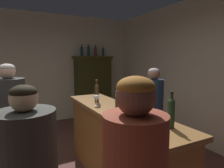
{
  "coord_description": "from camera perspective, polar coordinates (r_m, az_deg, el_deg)",
  "views": [
    {
      "loc": [
        -0.49,
        -2.11,
        1.64
      ],
      "look_at": [
        0.85,
        0.46,
        1.28
      ],
      "focal_mm": 31.34,
      "sensor_mm": 36.0,
      "label": 1
    }
  ],
  "objects": [
    {
      "name": "wall_back",
      "position": [
        5.35,
        -22.31,
        4.1
      ],
      "size": [
        5.43,
        0.12,
        2.81
      ],
      "primitive_type": "cube",
      "color": "beige",
      "rests_on": "ground"
    },
    {
      "name": "wall_right",
      "position": [
        3.85,
        29.04,
        2.75
      ],
      "size": [
        0.12,
        6.41,
        2.81
      ],
      "primitive_type": "cube",
      "color": "beige",
      "rests_on": "ground"
    },
    {
      "name": "wine_glass_front",
      "position": [
        1.91,
        7.97,
        -8.25
      ],
      "size": [
        0.07,
        0.07,
        0.15
      ],
      "color": "white",
      "rests_on": "bar_counter"
    },
    {
      "name": "bar_counter",
      "position": [
        2.63,
        1.36,
        -18.17
      ],
      "size": [
        0.55,
        2.24,
        1.03
      ],
      "color": "brown",
      "rests_on": "ground"
    },
    {
      "name": "wine_bottle_syrah",
      "position": [
        2.81,
        -4.47,
        -2.45
      ],
      "size": [
        0.06,
        0.06,
        0.33
      ],
      "color": "#412F19",
      "rests_on": "bar_counter"
    },
    {
      "name": "wine_bottle_riesling",
      "position": [
        2.43,
        4.9,
        -4.01
      ],
      "size": [
        0.07,
        0.07,
        0.32
      ],
      "color": "#1E243F",
      "rests_on": "bar_counter"
    },
    {
      "name": "display_bottle_midleft",
      "position": [
        5.39,
        -6.86,
        9.64
      ],
      "size": [
        0.07,
        0.07,
        0.33
      ],
      "color": "#192B35",
      "rests_on": "display_cabinet"
    },
    {
      "name": "patron_redhead",
      "position": [
        2.82,
        -27.5,
        -9.65
      ],
      "size": [
        0.39,
        0.39,
        1.59
      ],
      "rotation": [
        0.0,
        0.0,
        -0.16
      ],
      "color": "#2A3536",
      "rests_on": "ground"
    },
    {
      "name": "display_bottle_midright",
      "position": [
        5.56,
        -2.63,
        9.4
      ],
      "size": [
        0.07,
        0.07,
        0.3
      ],
      "color": "#232835",
      "rests_on": "display_cabinet"
    },
    {
      "name": "display_bottle_left",
      "position": [
        5.33,
        -8.83,
        9.54
      ],
      "size": [
        0.07,
        0.07,
        0.31
      ],
      "color": "#172731",
      "rests_on": "display_cabinet"
    },
    {
      "name": "wine_glass_mid",
      "position": [
        2.62,
        -4.55,
        -3.91
      ],
      "size": [
        0.08,
        0.08,
        0.15
      ],
      "color": "white",
      "rests_on": "bar_counter"
    },
    {
      "name": "display_bottle_center",
      "position": [
        5.47,
        -4.84,
        9.55
      ],
      "size": [
        0.07,
        0.07,
        0.32
      ],
      "color": "#46281E",
      "rests_on": "display_cabinet"
    },
    {
      "name": "cheese_plate",
      "position": [
        2.21,
        6.54,
        -8.9
      ],
      "size": [
        0.17,
        0.17,
        0.01
      ],
      "primitive_type": "cylinder",
      "color": "white",
      "rests_on": "bar_counter"
    },
    {
      "name": "wine_bottle_pinot",
      "position": [
        2.03,
        11.25,
        -6.68
      ],
      "size": [
        0.07,
        0.07,
        0.32
      ],
      "color": "black",
      "rests_on": "bar_counter"
    },
    {
      "name": "bartender",
      "position": [
        3.17,
        11.85,
        -7.68
      ],
      "size": [
        0.31,
        0.31,
        1.51
      ],
      "rotation": [
        0.0,
        0.0,
        3.12
      ],
      "color": "#A19D8E",
      "rests_on": "ground"
    },
    {
      "name": "display_cabinet",
      "position": [
        5.48,
        -5.54,
        -0.65
      ],
      "size": [
        1.06,
        0.39,
        1.73
      ],
      "color": "#292A0F",
      "rests_on": "ground"
    },
    {
      "name": "flower_arrangement",
      "position": [
        2.29,
        8.25,
        -3.91
      ],
      "size": [
        0.14,
        0.16,
        0.4
      ],
      "color": "#A69B89",
      "rests_on": "bar_counter"
    },
    {
      "name": "wine_bottle_rose",
      "position": [
        1.85,
        16.88,
        -7.71
      ],
      "size": [
        0.06,
        0.06,
        0.33
      ],
      "color": "#213A22",
      "rests_on": "bar_counter"
    },
    {
      "name": "wine_bottle_merlot",
      "position": [
        2.24,
        1.71,
        -5.68
      ],
      "size": [
        0.06,
        0.06,
        0.28
      ],
      "color": "#4E311D",
      "rests_on": "bar_counter"
    }
  ]
}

